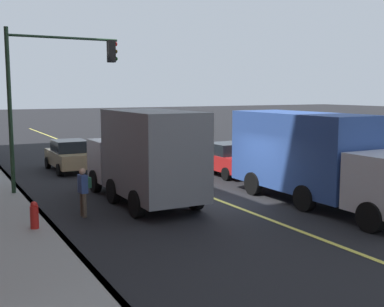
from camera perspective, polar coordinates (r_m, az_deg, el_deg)
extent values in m
plane|color=black|center=(17.88, 3.64, -5.75)|extent=(200.00, 200.00, 0.00)
cube|color=slate|center=(15.56, -16.77, -7.76)|extent=(80.00, 0.16, 0.15)
cube|color=#D8CC4C|center=(17.87, 3.64, -5.73)|extent=(80.00, 0.16, 0.01)
cube|color=red|center=(23.60, 4.32, -0.92)|extent=(3.97, 1.89, 0.71)
cube|color=black|center=(23.48, 4.39, 0.58)|extent=(1.75, 1.74, 0.55)
cylinder|color=black|center=(23.10, 8.00, -2.04)|extent=(0.60, 0.22, 0.60)
cylinder|color=black|center=(22.07, 4.11, -2.43)|extent=(0.60, 0.22, 0.60)
cylinder|color=black|center=(25.24, 4.48, -1.20)|extent=(0.60, 0.22, 0.60)
cylinder|color=black|center=(24.29, 0.80, -1.51)|extent=(0.60, 0.22, 0.60)
cube|color=tan|center=(25.42, -14.32, -0.54)|extent=(4.00, 1.71, 0.71)
cube|color=black|center=(25.23, -14.30, 0.88)|extent=(1.88, 1.57, 0.58)
cylinder|color=black|center=(26.57, -16.73, -1.06)|extent=(0.60, 0.22, 0.60)
cylinder|color=black|center=(26.94, -13.26, -0.83)|extent=(0.60, 0.22, 0.60)
cylinder|color=black|center=(24.01, -15.46, -1.88)|extent=(0.60, 0.22, 0.60)
cylinder|color=black|center=(24.43, -11.65, -1.61)|extent=(0.60, 0.22, 0.60)
cube|color=silver|center=(20.06, -8.51, -0.68)|extent=(1.84, 2.26, 1.65)
cube|color=slate|center=(16.88, -4.69, 0.09)|extent=(4.57, 2.26, 2.94)
cylinder|color=black|center=(19.85, -11.40, -3.23)|extent=(0.90, 0.28, 0.90)
cylinder|color=black|center=(20.57, -5.64, -2.75)|extent=(0.90, 0.28, 0.90)
cylinder|color=black|center=(15.69, -6.58, -5.95)|extent=(0.90, 0.28, 0.90)
cylinder|color=black|center=(16.59, 0.39, -5.17)|extent=(0.90, 0.28, 0.90)
cylinder|color=black|center=(17.79, -9.32, -4.41)|extent=(0.90, 0.28, 0.90)
cylinder|color=black|center=(18.58, -3.00, -3.82)|extent=(0.90, 0.28, 0.90)
cube|color=#2D4C93|center=(18.42, 12.79, 0.35)|extent=(5.94, 2.27, 2.82)
cylinder|color=black|center=(14.91, 20.43, -7.08)|extent=(0.90, 0.28, 0.90)
cylinder|color=black|center=(20.44, 12.24, -2.95)|extent=(0.90, 0.28, 0.90)
cylinder|color=black|center=(19.12, 7.28, -3.55)|extent=(0.90, 0.28, 0.90)
cylinder|color=black|center=(18.33, 18.29, -4.34)|extent=(0.90, 0.28, 0.90)
cylinder|color=black|center=(16.84, 13.19, -5.18)|extent=(0.90, 0.28, 0.90)
cylinder|color=brown|center=(16.01, -12.63, -6.02)|extent=(0.15, 0.15, 0.79)
cylinder|color=brown|center=(16.20, -12.89, -5.87)|extent=(0.15, 0.15, 0.79)
cube|color=#334C8C|center=(15.96, -12.83, -3.53)|extent=(0.39, 0.25, 0.59)
sphere|color=tan|center=(15.89, -12.87, -2.10)|extent=(0.21, 0.21, 0.21)
cube|color=#26593F|center=(16.01, -12.26, -3.37)|extent=(0.27, 0.18, 0.34)
cylinder|color=#1E3823|center=(19.57, -20.77, 4.47)|extent=(0.16, 0.16, 6.45)
cylinder|color=#1E3823|center=(20.06, -14.89, 13.13)|extent=(0.10, 4.32, 0.10)
cube|color=black|center=(20.55, -9.56, 11.87)|extent=(0.28, 0.30, 0.90)
sphere|color=red|center=(20.63, -9.09, 12.69)|extent=(0.18, 0.18, 0.18)
sphere|color=#392905|center=(20.61, -9.07, 11.86)|extent=(0.18, 0.18, 0.18)
sphere|color=black|center=(20.59, -9.06, 11.03)|extent=(0.18, 0.18, 0.18)
cylinder|color=red|center=(14.61, -18.18, -7.49)|extent=(0.24, 0.24, 0.80)
sphere|color=red|center=(14.51, -18.25, -5.81)|extent=(0.20, 0.20, 0.20)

